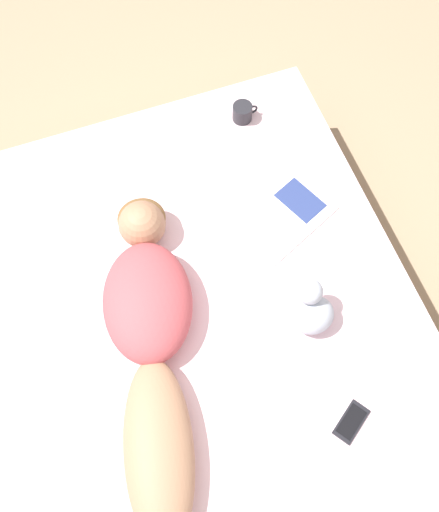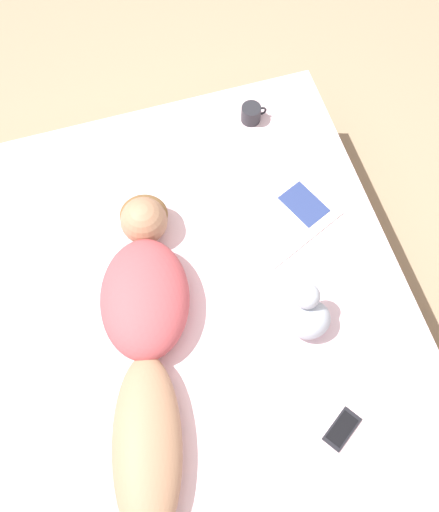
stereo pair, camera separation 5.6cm
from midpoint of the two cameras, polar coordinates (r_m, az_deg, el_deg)
name	(u,v)px [view 1 (the left image)]	position (r m, az deg, el deg)	size (l,w,h in m)	color
ground_plane	(198,352)	(2.88, -2.62, -9.12)	(12.00, 12.00, 0.00)	#9E8466
bed	(196,336)	(2.64, -2.84, -7.66)	(1.83, 2.16, 0.51)	tan
person	(150,337)	(2.29, -7.30, -7.72)	(0.55, 1.35, 0.19)	#A37556
open_magazine	(285,214)	(2.59, 5.61, 3.96)	(0.48, 0.42, 0.01)	silver
coffee_mug	(243,112)	(2.83, 1.64, 13.52)	(0.12, 0.09, 0.09)	#232328
cell_phone	(351,422)	(2.33, 11.74, -15.23)	(0.17, 0.15, 0.01)	black
plush_toy	(312,310)	(2.32, 8.09, -5.12)	(0.17, 0.19, 0.23)	#B2BCCC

